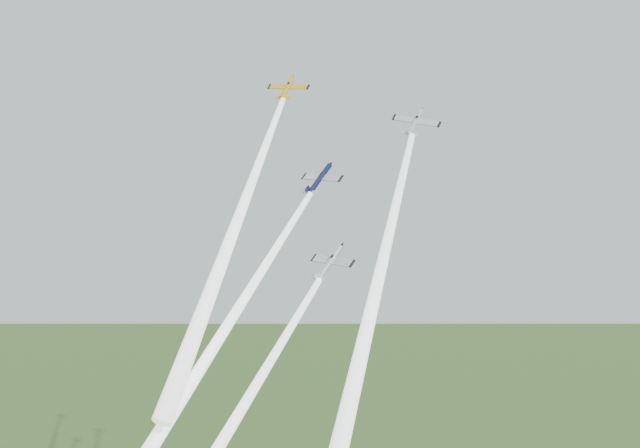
{
  "coord_description": "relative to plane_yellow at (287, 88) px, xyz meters",
  "views": [
    {
      "loc": [
        72.51,
        -103.64,
        87.48
      ],
      "look_at": [
        0.0,
        -6.0,
        92.0
      ],
      "focal_mm": 45.0,
      "sensor_mm": 36.0,
      "label": 1
    }
  ],
  "objects": [
    {
      "name": "smoke_trail_silver_right",
      "position": [
        32.13,
        -23.06,
        -36.48
      ],
      "size": [
        15.69,
        45.79,
        52.99
      ],
      "primitive_type": null,
      "rotation": [
        -0.72,
        0.0,
        0.29
      ],
      "color": "white"
    },
    {
      "name": "smoke_trail_navy",
      "position": [
        9.61,
        -31.03,
        -45.0
      ],
      "size": [
        7.09,
        46.66,
        52.61
      ],
      "primitive_type": null,
      "rotation": [
        -0.72,
        0.0,
        -0.1
      ],
      "color": "white"
    },
    {
      "name": "plane_silver_low",
      "position": [
        18.92,
        -13.53,
        -30.26
      ],
      "size": [
        9.45,
        7.27,
        7.75
      ],
      "primitive_type": null,
      "rotation": [
        0.85,
        0.11,
        -0.14
      ],
      "color": "#B3BBC2"
    },
    {
      "name": "plane_yellow",
      "position": [
        0.0,
        0.0,
        0.0
      ],
      "size": [
        8.67,
        8.08,
        7.02
      ],
      "primitive_type": null,
      "rotation": [
        0.85,
        0.08,
        0.32
      ],
      "color": "gold"
    },
    {
      "name": "plane_silver_right",
      "position": [
        25.2,
        0.56,
        -8.43
      ],
      "size": [
        7.89,
        8.15,
        8.07
      ],
      "primitive_type": null,
      "rotation": [
        0.85,
        0.22,
        0.29
      ],
      "color": "silver"
    },
    {
      "name": "plane_navy",
      "position": [
        11.98,
        -6.69,
        -17.14
      ],
      "size": [
        9.33,
        7.04,
        7.86
      ],
      "primitive_type": null,
      "rotation": [
        0.85,
        0.11,
        -0.1
      ],
      "color": "#0E133E"
    },
    {
      "name": "smoke_trail_yellow",
      "position": [
        7.18,
        -21.51,
        -25.83
      ],
      "size": [
        16.08,
        41.66,
        48.55
      ],
      "primitive_type": null,
      "rotation": [
        -0.72,
        0.0,
        0.32
      ],
      "color": "white"
    }
  ]
}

